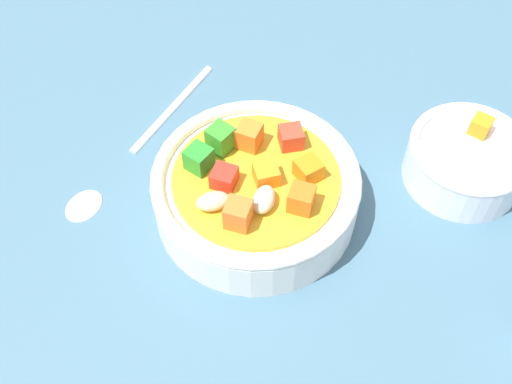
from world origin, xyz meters
TOP-DOWN VIEW (x-y plane):
  - ground_plane at (0.00, 0.00)cm, footprint 140.00×140.00cm
  - soup_bowl_main at (-0.01, -0.01)cm, footprint 15.22×15.22cm
  - spoon at (-11.57, 0.58)cm, footprint 3.30×19.48cm
  - side_bowl_small at (13.36, 9.75)cm, footprint 9.28×9.28cm

SIDE VIEW (x-z plane):
  - ground_plane at x=0.00cm, z-range -2.00..0.00cm
  - spoon at x=-11.57cm, z-range 0.00..0.74cm
  - side_bowl_small at x=13.36cm, z-range -0.35..4.38cm
  - soup_bowl_main at x=-0.01cm, z-range -0.55..5.37cm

